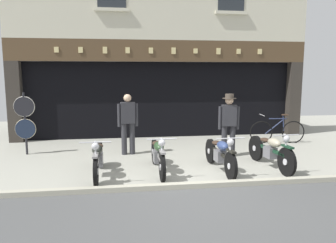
{
  "coord_description": "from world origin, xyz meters",
  "views": [
    {
      "loc": [
        -1.4,
        -6.03,
        2.23
      ],
      "look_at": [
        -0.14,
        2.79,
        0.92
      ],
      "focal_mm": 35.41,
      "sensor_mm": 36.0,
      "label": 1
    }
  ],
  "objects_px": {
    "motorcycle_center": "(220,154)",
    "advert_board_near": "(221,86)",
    "motorcycle_center_right": "(271,150)",
    "salesman_left": "(128,121)",
    "tyre_sign_pole": "(25,119)",
    "advert_board_far": "(247,85)",
    "motorcycle_center_left": "(158,154)",
    "motorcycle_left": "(98,158)",
    "shopkeeper_center": "(229,122)",
    "leaning_bicycle": "(277,131)"
  },
  "relations": [
    {
      "from": "motorcycle_center",
      "to": "advert_board_near",
      "type": "height_order",
      "value": "advert_board_near"
    },
    {
      "from": "motorcycle_center_right",
      "to": "salesman_left",
      "type": "distance_m",
      "value": 3.79
    },
    {
      "from": "motorcycle_center",
      "to": "salesman_left",
      "type": "distance_m",
      "value": 2.83
    },
    {
      "from": "motorcycle_center",
      "to": "advert_board_near",
      "type": "distance_m",
      "value": 4.71
    },
    {
      "from": "salesman_left",
      "to": "tyre_sign_pole",
      "type": "height_order",
      "value": "tyre_sign_pole"
    },
    {
      "from": "motorcycle_center_right",
      "to": "advert_board_far",
      "type": "xyz_separation_m",
      "value": [
        1.03,
        4.23,
        1.37
      ]
    },
    {
      "from": "motorcycle_center_right",
      "to": "motorcycle_center_left",
      "type": "bearing_deg",
      "value": -6.37
    },
    {
      "from": "motorcycle_left",
      "to": "advert_board_far",
      "type": "distance_m",
      "value": 6.76
    },
    {
      "from": "shopkeeper_center",
      "to": "salesman_left",
      "type": "bearing_deg",
      "value": -6.34
    },
    {
      "from": "motorcycle_center_right",
      "to": "salesman_left",
      "type": "height_order",
      "value": "salesman_left"
    },
    {
      "from": "tyre_sign_pole",
      "to": "leaning_bicycle",
      "type": "distance_m",
      "value": 7.56
    },
    {
      "from": "advert_board_near",
      "to": "leaning_bicycle",
      "type": "relative_size",
      "value": 0.56
    },
    {
      "from": "tyre_sign_pole",
      "to": "advert_board_far",
      "type": "height_order",
      "value": "advert_board_far"
    },
    {
      "from": "motorcycle_center_right",
      "to": "shopkeeper_center",
      "type": "distance_m",
      "value": 1.45
    },
    {
      "from": "motorcycle_center_right",
      "to": "tyre_sign_pole",
      "type": "bearing_deg",
      "value": -25.24
    },
    {
      "from": "shopkeeper_center",
      "to": "motorcycle_left",
      "type": "bearing_deg",
      "value": 27.6
    },
    {
      "from": "shopkeeper_center",
      "to": "advert_board_far",
      "type": "distance_m",
      "value": 3.57
    },
    {
      "from": "motorcycle_center_right",
      "to": "salesman_left",
      "type": "bearing_deg",
      "value": -34.29
    },
    {
      "from": "salesman_left",
      "to": "advert_board_near",
      "type": "xyz_separation_m",
      "value": [
        3.35,
        2.43,
        0.83
      ]
    },
    {
      "from": "motorcycle_center_left",
      "to": "motorcycle_center",
      "type": "distance_m",
      "value": 1.42
    },
    {
      "from": "shopkeeper_center",
      "to": "tyre_sign_pole",
      "type": "relative_size",
      "value": 0.98
    },
    {
      "from": "motorcycle_center_right",
      "to": "leaning_bicycle",
      "type": "relative_size",
      "value": 1.14
    },
    {
      "from": "motorcycle_center_left",
      "to": "salesman_left",
      "type": "relative_size",
      "value": 1.21
    },
    {
      "from": "advert_board_near",
      "to": "leaning_bicycle",
      "type": "bearing_deg",
      "value": -49.02
    },
    {
      "from": "motorcycle_center_left",
      "to": "salesman_left",
      "type": "bearing_deg",
      "value": -71.39
    },
    {
      "from": "motorcycle_left",
      "to": "tyre_sign_pole",
      "type": "xyz_separation_m",
      "value": [
        -2.08,
        2.26,
        0.58
      ]
    },
    {
      "from": "motorcycle_center_left",
      "to": "salesman_left",
      "type": "height_order",
      "value": "salesman_left"
    },
    {
      "from": "advert_board_near",
      "to": "advert_board_far",
      "type": "height_order",
      "value": "advert_board_far"
    },
    {
      "from": "salesman_left",
      "to": "advert_board_far",
      "type": "height_order",
      "value": "advert_board_far"
    },
    {
      "from": "leaning_bicycle",
      "to": "advert_board_near",
      "type": "bearing_deg",
      "value": 47.28
    },
    {
      "from": "salesman_left",
      "to": "leaning_bicycle",
      "type": "xyz_separation_m",
      "value": [
        4.75,
        0.8,
        -0.54
      ]
    },
    {
      "from": "motorcycle_center_right",
      "to": "shopkeeper_center",
      "type": "xyz_separation_m",
      "value": [
        -0.64,
        1.19,
        0.52
      ]
    },
    {
      "from": "motorcycle_center_left",
      "to": "shopkeeper_center",
      "type": "height_order",
      "value": "shopkeeper_center"
    },
    {
      "from": "shopkeeper_center",
      "to": "leaning_bicycle",
      "type": "relative_size",
      "value": 0.96
    },
    {
      "from": "motorcycle_left",
      "to": "advert_board_far",
      "type": "bearing_deg",
      "value": -139.27
    },
    {
      "from": "advert_board_far",
      "to": "motorcycle_center_right",
      "type": "bearing_deg",
      "value": -103.71
    },
    {
      "from": "shopkeeper_center",
      "to": "advert_board_near",
      "type": "distance_m",
      "value": 3.22
    },
    {
      "from": "motorcycle_center_left",
      "to": "leaning_bicycle",
      "type": "xyz_separation_m",
      "value": [
        4.12,
        2.57,
        -0.03
      ]
    },
    {
      "from": "tyre_sign_pole",
      "to": "motorcycle_center_right",
      "type": "bearing_deg",
      "value": -19.67
    },
    {
      "from": "tyre_sign_pole",
      "to": "advert_board_near",
      "type": "relative_size",
      "value": 1.73
    },
    {
      "from": "motorcycle_center_left",
      "to": "motorcycle_left",
      "type": "bearing_deg",
      "value": 4.37
    },
    {
      "from": "motorcycle_left",
      "to": "advert_board_near",
      "type": "bearing_deg",
      "value": -133.04
    },
    {
      "from": "salesman_left",
      "to": "shopkeeper_center",
      "type": "distance_m",
      "value": 2.72
    },
    {
      "from": "motorcycle_center_left",
      "to": "shopkeeper_center",
      "type": "relative_size",
      "value": 1.2
    },
    {
      "from": "motorcycle_center_left",
      "to": "advert_board_far",
      "type": "xyz_separation_m",
      "value": [
        3.7,
        4.19,
        1.38
      ]
    },
    {
      "from": "motorcycle_center_right",
      "to": "tyre_sign_pole",
      "type": "relative_size",
      "value": 1.17
    },
    {
      "from": "advert_board_near",
      "to": "leaning_bicycle",
      "type": "height_order",
      "value": "advert_board_near"
    },
    {
      "from": "shopkeeper_center",
      "to": "advert_board_far",
      "type": "xyz_separation_m",
      "value": [
        1.68,
        3.04,
        0.85
      ]
    },
    {
      "from": "motorcycle_center",
      "to": "leaning_bicycle",
      "type": "distance_m",
      "value": 3.83
    },
    {
      "from": "advert_board_near",
      "to": "motorcycle_center",
      "type": "bearing_deg",
      "value": -106.8
    }
  ]
}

